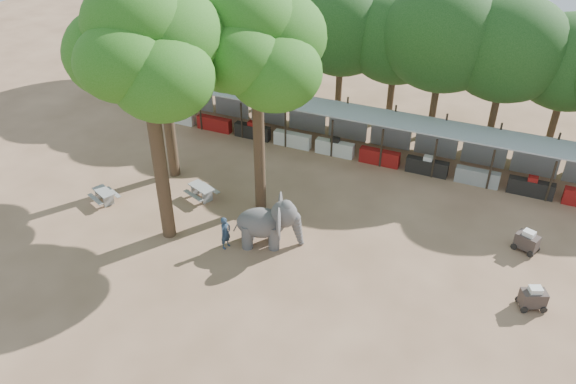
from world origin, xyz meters
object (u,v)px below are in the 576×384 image
at_px(handler, 226,233).
at_px(cart_back, 527,241).
at_px(cart_front, 533,298).
at_px(yard_tree_left, 157,31).
at_px(elephant, 269,222).
at_px(yard_tree_center, 144,48).
at_px(picnic_table_near, 104,195).
at_px(picnic_table_far, 202,191).
at_px(yard_tree_back, 255,45).

distance_m(handler, cart_back, 14.06).
height_order(handler, cart_front, handler).
xyz_separation_m(yard_tree_left, elephant, (7.91, -3.86, -6.97)).
bearing_deg(yard_tree_center, cart_back, 19.01).
xyz_separation_m(elephant, cart_back, (11.20, 4.41, -0.69)).
height_order(yard_tree_center, picnic_table_near, yard_tree_center).
distance_m(yard_tree_center, picnic_table_near, 9.94).
distance_m(cart_front, cart_back, 3.94).
xyz_separation_m(yard_tree_left, picnic_table_far, (2.90, -1.76, -7.71)).
distance_m(yard_tree_back, picnic_table_near, 11.56).
height_order(yard_tree_back, picnic_table_near, yard_tree_back).
relative_size(yard_tree_left, cart_back, 8.44).
bearing_deg(elephant, yard_tree_center, 172.17).
relative_size(yard_tree_left, handler, 6.64).
relative_size(yard_tree_left, yard_tree_center, 0.92).
height_order(yard_tree_center, handler, yard_tree_center).
height_order(yard_tree_back, elephant, yard_tree_back).
bearing_deg(yard_tree_left, picnic_table_near, -111.49).
relative_size(yard_tree_left, picnic_table_near, 6.26).
distance_m(elephant, cart_back, 12.05).
bearing_deg(cart_back, yard_tree_back, -151.28).
height_order(picnic_table_near, cart_front, cart_front).
relative_size(picnic_table_far, cart_back, 1.44).
xyz_separation_m(yard_tree_back, handler, (0.16, -3.93, -7.71)).
xyz_separation_m(picnic_table_far, cart_back, (16.21, 2.31, 0.05)).
bearing_deg(yard_tree_center, handler, 1.22).
bearing_deg(yard_tree_left, yard_tree_back, -9.46).
relative_size(yard_tree_back, cart_front, 8.77).
bearing_deg(yard_tree_back, picnic_table_near, -157.58).
distance_m(handler, picnic_table_far, 4.57).
distance_m(yard_tree_left, yard_tree_back, 6.09).
xyz_separation_m(picnic_table_near, picnic_table_far, (4.53, 2.39, 0.04)).
distance_m(yard_tree_back, cart_back, 15.43).
relative_size(yard_tree_center, picnic_table_near, 6.84).
bearing_deg(cart_front, yard_tree_back, 145.96).
bearing_deg(cart_back, elephant, -136.53).
bearing_deg(yard_tree_left, handler, -38.67).
height_order(yard_tree_back, cart_back, yard_tree_back).
bearing_deg(picnic_table_far, elephant, -1.19).
bearing_deg(handler, yard_tree_back, 13.94).
distance_m(elephant, picnic_table_near, 9.58).
distance_m(elephant, cart_front, 11.75).
height_order(handler, picnic_table_far, handler).
distance_m(yard_tree_center, yard_tree_back, 5.04).
bearing_deg(cart_front, picnic_table_far, 150.32).
height_order(yard_tree_left, cart_back, yard_tree_left).
bearing_deg(yard_tree_back, elephant, -56.31).
relative_size(picnic_table_near, cart_back, 1.35).
bearing_deg(elephant, picnic_table_near, 160.83).
height_order(yard_tree_center, cart_front, yard_tree_center).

